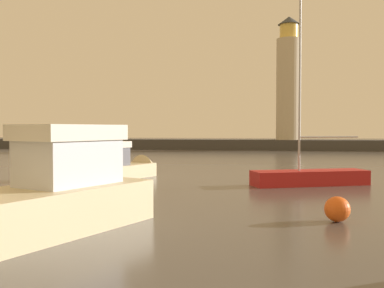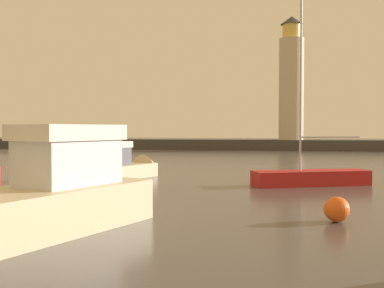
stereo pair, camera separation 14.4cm
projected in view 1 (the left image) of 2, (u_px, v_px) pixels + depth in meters
The scene contains 7 objects.
ground_plane at pixel (207, 169), 32.86m from camera, with size 220.00×220.00×0.00m, color #4C4742.
breakwater at pixel (234, 145), 63.91m from camera, with size 81.49×4.19×1.44m, color #423F3D.
lighthouse at pixel (289, 82), 62.42m from camera, with size 3.43×3.43×17.24m.
motorboat_1 at pixel (130, 167), 27.47m from camera, with size 3.95×6.22×2.68m.
motorboat_3 at pixel (4, 206), 11.69m from camera, with size 5.93×9.30×3.75m.
sailboat_moored at pixel (310, 176), 23.66m from camera, with size 6.38×3.72×10.68m.
mooring_buoy at pixel (337, 209), 14.32m from camera, with size 0.82×0.82×0.82m, color #EA5919.
Camera 1 is at (4.01, -1.06, 3.01)m, focal length 41.63 mm.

